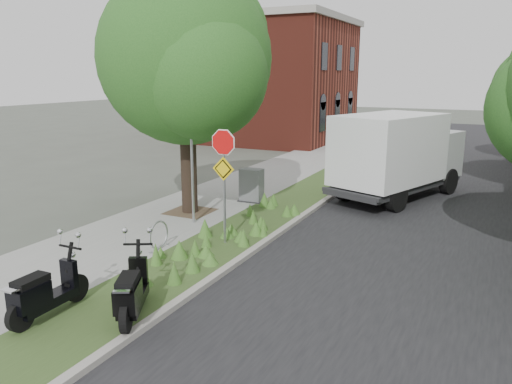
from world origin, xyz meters
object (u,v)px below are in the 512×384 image
Objects in this scene: scooter_far at (40,298)px; box_truck at (397,152)px; scooter_near at (131,297)px; utility_cabinet at (252,186)px; sign_assembly at (224,163)px.

box_truck reaches higher than scooter_far.
scooter_near is 0.93× the size of scooter_far.
scooter_near is at bearing -77.33° from utility_cabinet.
utility_cabinet is at bearing 92.98° from scooter_far.
utility_cabinet is (-0.50, 9.68, 0.13)m from scooter_far.
utility_cabinet is at bearing 107.71° from sign_assembly.
box_truck is 5.58m from utility_cabinet.
box_truck is at bearing 78.64° from scooter_near.
utility_cabinet is at bearing 102.67° from scooter_near.
scooter_near is 1.50× the size of utility_cabinet.
scooter_near is at bearing -82.39° from sign_assembly.
box_truck is at bearing 73.00° from scooter_far.
box_truck is at bearing 35.75° from utility_cabinet.
box_truck reaches higher than utility_cabinet.
scooter_near is 0.28× the size of box_truck.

